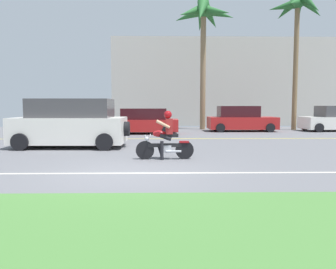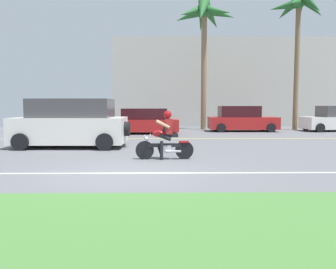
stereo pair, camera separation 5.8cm
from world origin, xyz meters
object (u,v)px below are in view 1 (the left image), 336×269
parked_car_3 (334,119)px  motorcyclist (165,139)px  suv_nearby (71,124)px  parked_car_2 (241,119)px  parked_car_0 (53,119)px  palm_tree_0 (297,13)px  palm_tree_1 (204,19)px  parked_car_1 (141,122)px

parked_car_3 → motorcyclist: bearing=-134.4°
motorcyclist → parked_car_3: bearing=45.6°
suv_nearby → parked_car_2: bearing=43.2°
parked_car_0 → palm_tree_0: (15.93, 1.08, 6.97)m
parked_car_0 → parked_car_3: 18.06m
motorcyclist → parked_car_2: (4.99, 11.27, 0.12)m
suv_nearby → parked_car_3: suv_nearby is taller
motorcyclist → parked_car_0: 13.43m
parked_car_2 → suv_nearby: bearing=-136.8°
parked_car_0 → parked_car_3: parked_car_0 is taller
motorcyclist → parked_car_2: parked_car_2 is taller
palm_tree_1 → motorcyclist: bearing=-102.0°
parked_car_2 → parked_car_0: bearing=179.2°
parked_car_1 → palm_tree_0: size_ratio=0.49×
parked_car_2 → motorcyclist: bearing=-113.9°
parked_car_3 → palm_tree_0: (-2.13, 1.26, 6.99)m
palm_tree_0 → palm_tree_1: 6.15m
parked_car_3 → palm_tree_1: (-8.25, 1.76, 6.67)m
parked_car_0 → parked_car_1: parked_car_0 is taller
suv_nearby → palm_tree_1: 13.51m
motorcyclist → palm_tree_1: size_ratio=0.20×
parked_car_2 → parked_car_3: size_ratio=1.07×
parked_car_2 → palm_tree_1: (-2.21, 1.75, 6.68)m
motorcyclist → palm_tree_0: 16.93m
suv_nearby → palm_tree_1: bearing=56.8°
parked_car_0 → parked_car_1: (5.74, -1.91, -0.08)m
suv_nearby → parked_car_3: bearing=29.0°
parked_car_1 → parked_car_2: (6.29, 1.75, 0.06)m
suv_nearby → parked_car_0: (-3.33, 8.33, -0.16)m
palm_tree_0 → suv_nearby: bearing=-143.2°
parked_car_2 → palm_tree_1: size_ratio=0.49×
motorcyclist → parked_car_1: bearing=97.8°
parked_car_3 → palm_tree_1: 10.75m
parked_car_3 → palm_tree_0: 7.41m
parked_car_1 → palm_tree_1: bearing=40.6°
motorcyclist → suv_nearby: (-3.70, 3.11, 0.30)m
motorcyclist → palm_tree_1: bearing=78.0°
parked_car_1 → palm_tree_1: size_ratio=0.51×
parked_car_0 → palm_tree_1: (9.81, 1.58, 6.66)m
parked_car_2 → palm_tree_0: bearing=17.7°
suv_nearby → palm_tree_0: size_ratio=0.50×
parked_car_0 → parked_car_2: bearing=-0.8°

